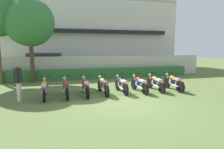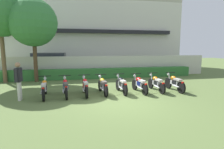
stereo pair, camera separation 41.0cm
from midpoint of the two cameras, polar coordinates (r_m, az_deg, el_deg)
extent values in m
plane|color=#566B38|center=(7.93, 4.32, -8.74)|extent=(60.00, 60.00, 0.00)
cube|color=silver|center=(21.91, -6.30, 11.58)|extent=(19.60, 6.00, 7.17)
cube|color=black|center=(18.72, -5.34, 13.26)|extent=(16.46, 0.50, 0.36)
cube|color=#B2AD9E|center=(22.44, -6.46, 21.15)|extent=(19.60, 6.00, 0.30)
cube|color=beige|center=(14.75, -3.43, 2.51)|extent=(18.62, 0.30, 1.66)
cube|color=#337033|center=(14.11, -3.00, 0.38)|extent=(14.89, 0.70, 0.75)
cube|color=#9EA3A8|center=(16.81, -17.52, 2.54)|extent=(4.57, 2.02, 1.00)
cube|color=#2D333D|center=(16.78, -18.32, 5.32)|extent=(2.76, 1.80, 0.65)
cylinder|color=black|center=(17.62, -11.97, 1.68)|extent=(0.69, 0.25, 0.68)
cylinder|color=black|center=(15.79, -12.25, 0.92)|extent=(0.69, 0.25, 0.68)
cylinder|color=black|center=(18.04, -22.02, 1.41)|extent=(0.69, 0.25, 0.68)
cylinder|color=black|center=(16.25, -23.41, 0.63)|extent=(0.69, 0.25, 0.68)
cylinder|color=brown|center=(14.03, -30.05, 4.85)|extent=(0.26, 0.26, 3.49)
sphere|color=#387A3D|center=(14.20, -30.92, 16.41)|extent=(3.17, 3.17, 3.17)
cylinder|color=#4C3823|center=(13.45, -21.97, 3.94)|extent=(0.26, 0.26, 2.87)
sphere|color=#387A3D|center=(13.52, -22.57, 14.73)|extent=(3.16, 3.16, 3.16)
cylinder|color=black|center=(9.78, -18.90, -4.03)|extent=(0.14, 0.62, 0.62)
cylinder|color=black|center=(8.51, -19.29, -5.86)|extent=(0.14, 0.62, 0.62)
cube|color=silver|center=(9.06, -19.14, -4.03)|extent=(0.25, 0.61, 0.22)
ellipsoid|color=orange|center=(9.18, -19.16, -2.40)|extent=(0.25, 0.46, 0.22)
cube|color=beige|center=(8.79, -19.28, -3.00)|extent=(0.24, 0.53, 0.10)
cube|color=red|center=(8.35, -19.42, -4.16)|extent=(0.11, 0.09, 0.08)
cylinder|color=silver|center=(9.63, -19.02, -2.28)|extent=(0.07, 0.23, 0.65)
cylinder|color=black|center=(9.49, -19.13, -0.48)|extent=(0.60, 0.08, 0.04)
sphere|color=silver|center=(9.71, -19.04, -1.12)|extent=(0.14, 0.14, 0.14)
cylinder|color=silver|center=(8.85, -19.96, -5.21)|extent=(0.11, 0.55, 0.07)
cube|color=black|center=(9.00, -19.17, -3.78)|extent=(0.27, 0.38, 0.20)
cylinder|color=black|center=(9.62, -13.27, -3.94)|extent=(0.15, 0.64, 0.63)
cylinder|color=black|center=(8.45, -12.71, -5.63)|extent=(0.15, 0.64, 0.63)
cube|color=silver|center=(8.95, -13.02, -3.87)|extent=(0.25, 0.62, 0.22)
ellipsoid|color=red|center=(9.08, -13.14, -2.23)|extent=(0.26, 0.46, 0.22)
cube|color=#4C4742|center=(8.69, -12.95, -2.82)|extent=(0.25, 0.54, 0.10)
cube|color=red|center=(8.29, -12.72, -3.91)|extent=(0.11, 0.09, 0.08)
cylinder|color=silver|center=(9.47, -13.30, -2.16)|extent=(0.07, 0.23, 0.65)
cylinder|color=black|center=(9.33, -13.33, -0.33)|extent=(0.60, 0.09, 0.04)
sphere|color=silver|center=(9.55, -13.38, -0.98)|extent=(0.14, 0.14, 0.14)
cylinder|color=silver|center=(8.73, -13.66, -5.07)|extent=(0.12, 0.55, 0.07)
cube|color=navy|center=(8.90, -13.01, -3.62)|extent=(0.27, 0.38, 0.20)
cylinder|color=black|center=(9.69, -7.53, -3.72)|extent=(0.12, 0.63, 0.63)
cylinder|color=black|center=(8.51, -6.57, -5.39)|extent=(0.12, 0.63, 0.63)
cube|color=silver|center=(9.02, -7.06, -3.64)|extent=(0.22, 0.61, 0.22)
ellipsoid|color=red|center=(9.14, -7.21, -2.01)|extent=(0.24, 0.45, 0.22)
cube|color=#B2ADA3|center=(8.75, -6.89, -2.60)|extent=(0.22, 0.53, 0.10)
cube|color=red|center=(8.35, -6.51, -3.68)|extent=(0.10, 0.08, 0.08)
cylinder|color=silver|center=(9.54, -7.50, -1.95)|extent=(0.06, 0.23, 0.65)
cylinder|color=black|center=(9.40, -7.47, -0.13)|extent=(0.60, 0.06, 0.04)
sphere|color=silver|center=(9.62, -7.60, -0.78)|extent=(0.14, 0.14, 0.14)
cylinder|color=silver|center=(8.79, -7.62, -4.83)|extent=(0.09, 0.55, 0.07)
cube|color=#A51414|center=(8.96, -7.02, -3.39)|extent=(0.25, 0.37, 0.20)
cylinder|color=black|center=(9.89, -2.56, -3.51)|extent=(0.14, 0.60, 0.59)
cylinder|color=black|center=(8.71, -0.57, -5.13)|extent=(0.14, 0.60, 0.59)
cube|color=silver|center=(9.22, -1.55, -3.43)|extent=(0.25, 0.61, 0.22)
ellipsoid|color=yellow|center=(9.34, -1.82, -1.84)|extent=(0.26, 0.46, 0.22)
cube|color=#4C4742|center=(8.96, -1.17, -2.40)|extent=(0.24, 0.53, 0.10)
cube|color=red|center=(8.56, -0.39, -3.46)|extent=(0.11, 0.09, 0.08)
cylinder|color=silver|center=(9.75, -2.44, -1.77)|extent=(0.07, 0.23, 0.65)
cylinder|color=black|center=(9.61, -2.32, 0.01)|extent=(0.60, 0.09, 0.04)
sphere|color=silver|center=(9.82, -2.60, -0.63)|extent=(0.14, 0.14, 0.14)
cylinder|color=silver|center=(8.98, -1.88, -4.59)|extent=(0.12, 0.55, 0.07)
cube|color=black|center=(9.16, -1.47, -3.18)|extent=(0.27, 0.38, 0.20)
cylinder|color=black|center=(10.10, 3.03, -3.25)|extent=(0.12, 0.60, 0.60)
cylinder|color=black|center=(8.98, 5.40, -4.75)|extent=(0.12, 0.60, 0.60)
cube|color=silver|center=(9.46, 4.25, -3.13)|extent=(0.23, 0.61, 0.22)
ellipsoid|color=black|center=(9.57, 3.93, -1.59)|extent=(0.24, 0.45, 0.22)
cube|color=beige|center=(9.21, 4.73, -2.12)|extent=(0.23, 0.53, 0.10)
cube|color=red|center=(8.83, 5.65, -3.12)|extent=(0.10, 0.09, 0.08)
cylinder|color=silver|center=(9.96, 3.20, -1.55)|extent=(0.06, 0.23, 0.65)
cylinder|color=black|center=(9.82, 3.38, 0.20)|extent=(0.60, 0.07, 0.04)
sphere|color=silver|center=(10.03, 3.01, -0.43)|extent=(0.14, 0.14, 0.14)
cylinder|color=silver|center=(9.22, 4.04, -4.26)|extent=(0.10, 0.55, 0.07)
cube|color=black|center=(9.40, 4.35, -2.89)|extent=(0.26, 0.37, 0.20)
cylinder|color=black|center=(10.29, 8.19, -3.15)|extent=(0.14, 0.59, 0.58)
cylinder|color=black|center=(9.21, 11.49, -4.59)|extent=(0.14, 0.59, 0.58)
cube|color=silver|center=(9.68, 9.90, -3.02)|extent=(0.25, 0.62, 0.22)
ellipsoid|color=red|center=(9.78, 9.49, -1.52)|extent=(0.26, 0.46, 0.22)
cube|color=beige|center=(9.44, 10.56, -2.03)|extent=(0.25, 0.54, 0.10)
cube|color=red|center=(9.07, 11.84, -3.00)|extent=(0.11, 0.09, 0.08)
cylinder|color=silver|center=(10.16, 8.45, -1.48)|extent=(0.07, 0.23, 0.65)
cylinder|color=black|center=(10.03, 8.71, 0.24)|extent=(0.60, 0.09, 0.04)
sphere|color=silver|center=(10.23, 8.20, -0.38)|extent=(0.14, 0.14, 0.14)
cylinder|color=silver|center=(9.43, 9.92, -4.13)|extent=(0.12, 0.55, 0.07)
cube|color=navy|center=(9.62, 10.04, -2.79)|extent=(0.27, 0.38, 0.20)
cylinder|color=black|center=(10.81, 13.06, -2.76)|extent=(0.11, 0.58, 0.57)
cylinder|color=black|center=(9.68, 16.55, -4.18)|extent=(0.11, 0.58, 0.57)
cube|color=silver|center=(10.17, 14.87, -2.66)|extent=(0.22, 0.61, 0.22)
ellipsoid|color=orange|center=(10.27, 14.47, -1.23)|extent=(0.23, 0.45, 0.22)
cube|color=beige|center=(9.93, 15.55, -1.71)|extent=(0.22, 0.53, 0.10)
cube|color=red|center=(9.54, 16.92, -2.66)|extent=(0.10, 0.08, 0.08)
cylinder|color=silver|center=(10.68, 13.33, -1.16)|extent=(0.06, 0.23, 0.65)
cylinder|color=black|center=(10.55, 13.61, 0.48)|extent=(0.60, 0.06, 0.04)
sphere|color=silver|center=(10.74, 13.10, -0.12)|extent=(0.14, 0.14, 0.14)
cylinder|color=silver|center=(9.92, 14.92, -3.70)|extent=(0.09, 0.55, 0.07)
cube|color=black|center=(10.11, 15.02, -2.43)|extent=(0.25, 0.37, 0.20)
cylinder|color=black|center=(11.06, 18.14, -2.60)|extent=(0.12, 0.62, 0.61)
cylinder|color=black|center=(10.09, 21.90, -3.82)|extent=(0.12, 0.62, 0.61)
cube|color=silver|center=(10.50, 20.13, -2.44)|extent=(0.23, 0.61, 0.22)
ellipsoid|color=orange|center=(10.60, 19.66, -1.05)|extent=(0.24, 0.45, 0.22)
cube|color=#B2ADA3|center=(10.28, 20.92, -1.51)|extent=(0.23, 0.53, 0.10)
cube|color=red|center=(9.96, 22.33, -2.36)|extent=(0.10, 0.09, 0.08)
cylinder|color=silver|center=(10.93, 18.47, -1.04)|extent=(0.06, 0.23, 0.65)
cylinder|color=black|center=(10.81, 18.81, 0.56)|extent=(0.60, 0.07, 0.04)
sphere|color=silver|center=(10.99, 18.20, -0.03)|extent=(0.14, 0.14, 0.14)
cylinder|color=silver|center=(10.25, 20.34, -3.43)|extent=(0.10, 0.55, 0.07)
cube|color=black|center=(10.45, 20.30, -2.21)|extent=(0.26, 0.37, 0.20)
cylinder|color=silver|center=(9.17, -25.56, -4.47)|extent=(0.13, 0.13, 0.84)
cylinder|color=silver|center=(8.96, -25.90, -4.78)|extent=(0.13, 0.13, 0.84)
cube|color=#232328|center=(8.94, -26.02, -0.11)|extent=(0.22, 0.49, 0.60)
cylinder|color=#232328|center=(9.22, -25.58, 0.25)|extent=(0.09, 0.09, 0.57)
cylinder|color=#232328|center=(8.66, -26.50, -0.29)|extent=(0.09, 0.09, 0.57)
sphere|color=#9E7556|center=(8.89, -26.20, 2.72)|extent=(0.23, 0.23, 0.23)
camera|label=1|loc=(0.20, -88.77, 0.18)|focal=29.32mm
camera|label=2|loc=(0.20, 91.23, -0.18)|focal=29.32mm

